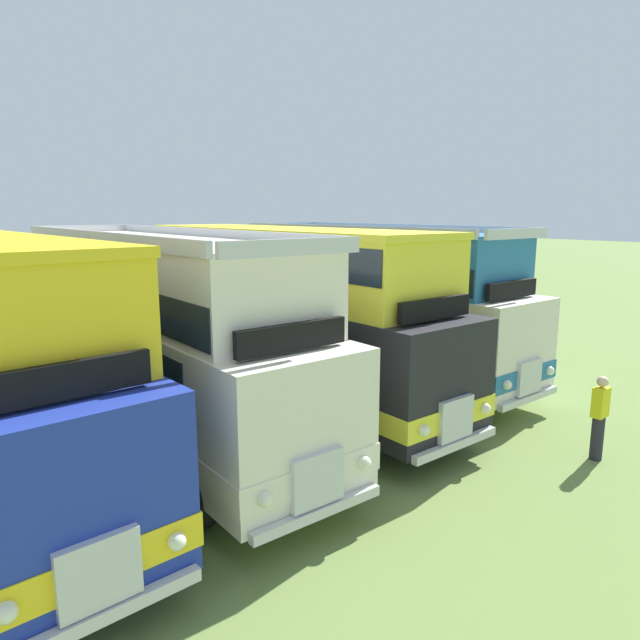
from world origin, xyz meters
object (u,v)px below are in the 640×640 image
(bus_eighth_in_row, at_px, (372,297))
(marshal_person, at_px, (599,417))
(bus_sixth_in_row, at_px, (155,329))
(bus_seventh_in_row, at_px, (284,307))

(bus_eighth_in_row, bearing_deg, marshal_person, -96.84)
(marshal_person, bearing_deg, bus_sixth_in_row, 130.98)
(bus_sixth_in_row, relative_size, marshal_person, 6.66)
(bus_sixth_in_row, relative_size, bus_eighth_in_row, 1.10)
(bus_seventh_in_row, height_order, bus_eighth_in_row, bus_eighth_in_row)
(bus_seventh_in_row, distance_m, marshal_person, 7.63)
(bus_sixth_in_row, relative_size, bus_seventh_in_row, 1.04)
(bus_sixth_in_row, bearing_deg, marshal_person, -49.02)
(bus_sixth_in_row, bearing_deg, bus_eighth_in_row, 2.37)
(bus_seventh_in_row, relative_size, bus_eighth_in_row, 1.05)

